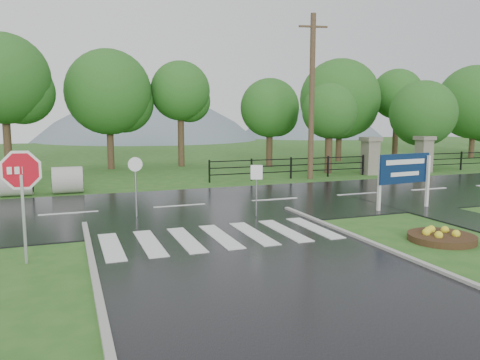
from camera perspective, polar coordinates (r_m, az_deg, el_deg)
name	(u,v)px	position (r m, az deg, el deg)	size (l,w,h in m)	color
ground	(305,304)	(8.99, 7.91, -14.71)	(120.00, 120.00, 0.00)	#2B5C1E
main_road	(180,207)	(18.07, -7.35, -3.27)	(90.00, 8.00, 0.04)	black
walkway	(477,222)	(17.19, 26.92, -4.62)	(2.20, 11.00, 0.04)	black
crosswalk	(220,236)	(13.35, -2.40, -6.87)	(6.50, 2.80, 0.02)	silver
pillar_west	(370,155)	(28.92, 15.60, 2.96)	(1.00, 1.00, 2.24)	gray
pillar_east	(424,153)	(31.44, 21.51, 3.06)	(1.00, 1.00, 2.24)	gray
fence_west	(291,166)	(26.22, 6.24, 1.74)	(9.58, 0.08, 1.20)	black
hills	(122,241)	(75.10, -14.22, -7.18)	(102.00, 48.00, 48.00)	slate
treeline	(146,169)	(31.87, -11.36, 1.38)	(83.20, 5.20, 10.00)	#205A1C
stop_sign	(21,181)	(11.85, -25.09, -0.07)	(1.25, 0.23, 2.84)	#939399
estate_billboard	(405,171)	(18.22, 19.43, 1.00)	(2.38, 0.31, 2.08)	silver
flower_bed	(442,236)	(14.19, 23.37, -6.31)	(1.82, 1.82, 0.36)	#332111
reg_sign_small	(256,180)	(15.82, 2.02, 0.04)	(0.39, 0.14, 1.81)	#939399
reg_sign_round	(136,179)	(16.14, -12.61, 0.09)	(0.48, 0.06, 2.08)	#939399
utility_pole_east	(312,97)	(26.11, 8.74, 10.02)	(1.57, 0.42, 8.90)	#473523
entrance_tree_left	(330,112)	(29.00, 10.86, 8.19)	(3.30, 3.30, 5.43)	#3D2B1C
entrance_tree_right	(423,114)	(33.21, 21.39, 7.53)	(4.30, 4.30, 5.80)	#3D2B1C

